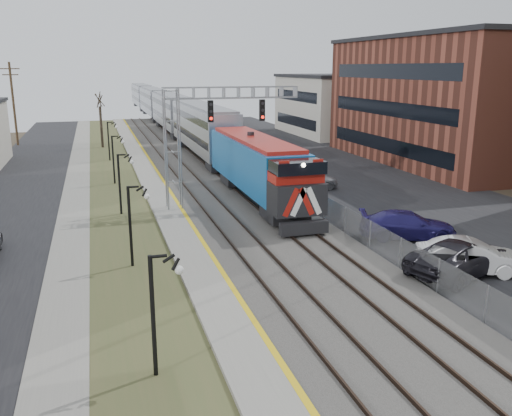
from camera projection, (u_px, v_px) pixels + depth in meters
name	position (u px, v px, depth m)	size (l,w,h in m)	color
street_west	(12.00, 198.00, 39.90)	(7.00, 120.00, 0.04)	black
sidewalk	(76.00, 194.00, 41.14)	(2.00, 120.00, 0.08)	gray
grass_median	(117.00, 191.00, 41.97)	(4.00, 120.00, 0.06)	#434C28
platform	(156.00, 188.00, 42.77)	(2.00, 120.00, 0.24)	gray
ballast_bed	(217.00, 184.00, 44.16)	(8.00, 120.00, 0.20)	#595651
parking_lot	(351.00, 177.00, 47.49)	(16.00, 120.00, 0.04)	black
platform_edge	(167.00, 186.00, 42.98)	(0.24, 120.00, 0.01)	gold
track_near	(193.00, 184.00, 43.56)	(1.58, 120.00, 0.15)	#2D2119
track_far	(235.00, 181.00, 44.52)	(1.58, 120.00, 0.15)	#2D2119
train	(168.00, 111.00, 81.42)	(3.00, 108.65, 5.33)	#145CA4
signal_gantry	(198.00, 127.00, 35.50)	(9.00, 1.07, 8.15)	gray
lampposts	(130.00, 226.00, 25.97)	(0.14, 62.14, 4.00)	black
fence	(266.00, 173.00, 45.14)	(0.04, 120.00, 1.60)	gray
car_lot_b	(470.00, 257.00, 25.20)	(1.67, 4.79, 1.58)	silver
car_lot_c	(460.00, 258.00, 25.10)	(2.69, 5.83, 1.62)	black
car_lot_d	(408.00, 226.00, 30.31)	(2.15, 5.29, 1.54)	navy
car_lot_e	(308.00, 180.00, 42.55)	(1.88, 4.67, 1.59)	gray
car_lot_f	(272.00, 158.00, 53.04)	(1.52, 4.37, 1.44)	#0A3611
car_lot_g	(277.00, 151.00, 57.58)	(2.56, 5.56, 1.55)	#0C4011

